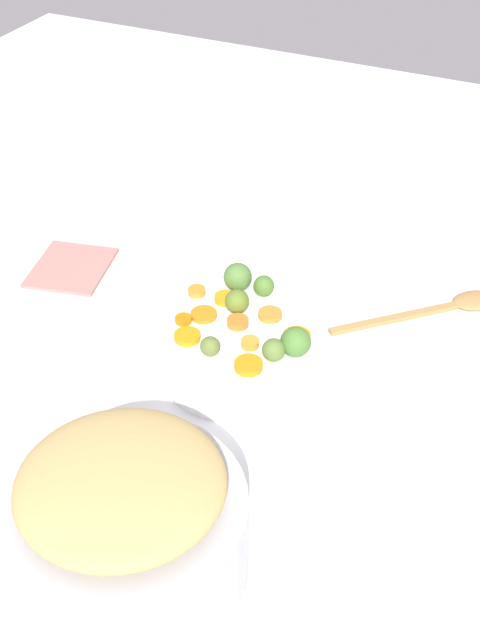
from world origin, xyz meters
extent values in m
cube|color=silver|center=(0.00, 0.00, 0.01)|extent=(2.40, 2.40, 0.02)
cylinder|color=white|center=(-0.03, -0.01, 0.06)|extent=(0.25, 0.25, 0.08)
cylinder|color=#BBBCC4|center=(-0.41, -0.05, 0.08)|extent=(0.27, 0.27, 0.12)
ellipsoid|color=tan|center=(-0.41, -0.05, 0.17)|extent=(0.23, 0.23, 0.05)
cylinder|color=orange|center=(-0.11, -0.06, 0.10)|extent=(0.05, 0.05, 0.01)
cylinder|color=orange|center=(-0.03, 0.05, 0.10)|extent=(0.05, 0.05, 0.01)
cylinder|color=orange|center=(0.02, 0.04, 0.10)|extent=(0.04, 0.04, 0.01)
cylinder|color=orange|center=(0.01, -0.04, 0.10)|extent=(0.05, 0.05, 0.01)
cylinder|color=orange|center=(-0.06, 0.07, 0.10)|extent=(0.03, 0.03, 0.01)
cylinder|color=orange|center=(0.01, 0.08, 0.10)|extent=(0.04, 0.04, 0.01)
cylinder|color=orange|center=(-0.02, -0.10, 0.10)|extent=(0.04, 0.04, 0.01)
cylinder|color=orange|center=(-0.03, -0.01, 0.10)|extent=(0.04, 0.04, 0.01)
cylinder|color=orange|center=(-0.07, -0.04, 0.10)|extent=(0.04, 0.04, 0.01)
cylinder|color=orange|center=(-0.09, 0.04, 0.10)|extent=(0.04, 0.04, 0.01)
sphere|color=#4B742C|center=(0.06, -0.01, 0.11)|extent=(0.03, 0.03, 0.03)
sphere|color=#587333|center=(-0.08, -0.08, 0.11)|extent=(0.03, 0.03, 0.03)
sphere|color=#5A7225|center=(0.00, 0.01, 0.11)|extent=(0.04, 0.04, 0.04)
sphere|color=#4F7835|center=(0.05, 0.03, 0.12)|extent=(0.04, 0.04, 0.04)
sphere|color=#5B7031|center=(-0.10, 0.00, 0.11)|extent=(0.03, 0.03, 0.03)
sphere|color=#497830|center=(-0.05, -0.11, 0.12)|extent=(0.04, 0.04, 0.04)
cube|color=#A77E46|center=(0.18, -0.19, 0.02)|extent=(0.17, 0.18, 0.01)
ellipsoid|color=#A77E46|center=(0.28, -0.29, 0.03)|extent=(0.09, 0.09, 0.01)
cube|color=tan|center=(0.08, 0.36, 0.02)|extent=(0.17, 0.15, 0.01)
camera|label=1|loc=(-0.90, -0.42, 0.85)|focal=47.62mm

